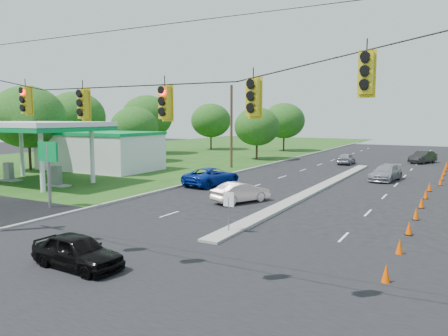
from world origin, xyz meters
The scene contains 34 objects.
ground centered at (0.00, 0.00, 0.00)m, with size 160.00×160.00×0.00m, color black.
grass_left centered at (-30.00, 20.00, 0.00)m, with size 40.00×160.00×0.06m, color #1E4714.
cross_street centered at (0.00, 0.00, 0.00)m, with size 160.00×14.00×0.02m, color black.
curb_left centered at (-10.10, 30.00, 0.00)m, with size 0.25×110.00×0.16m, color gray.
median centered at (0.00, 21.00, 0.00)m, with size 1.00×34.00×0.18m, color gray.
median_sign centered at (0.00, 6.00, 1.46)m, with size 0.55×0.06×2.05m.
signal_span centered at (-0.05, -1.00, 4.97)m, with size 25.60×0.32×9.00m.
utility_pole_far_left centered at (-12.50, 30.00, 4.50)m, with size 0.28×0.28×9.00m, color #422D1C.
gas_station centered at (-23.64, 20.24, 2.58)m, with size 18.40×19.70×5.20m.
cone_0 centered at (7.62, 3.00, 0.35)m, with size 0.32×0.32×0.70m, color #FF4E00.
cone_1 centered at (7.62, 6.50, 0.35)m, with size 0.32×0.32×0.70m, color #FF4E00.
cone_2 centered at (7.62, 10.00, 0.35)m, with size 0.32×0.32×0.70m, color #FF4E00.
cone_3 centered at (7.62, 13.50, 0.35)m, with size 0.32×0.32×0.70m, color #FF4E00.
cone_4 centered at (7.62, 17.00, 0.35)m, with size 0.32×0.32×0.70m, color #FF4E00.
cone_5 centered at (7.62, 20.50, 0.35)m, with size 0.32×0.32×0.70m, color #FF4E00.
cone_6 centered at (7.62, 24.00, 0.35)m, with size 0.32×0.32×0.70m, color #FF4E00.
cone_7 centered at (8.22, 27.50, 0.35)m, with size 0.32×0.32×0.70m, color #FF4E00.
cone_8 centered at (8.22, 31.00, 0.35)m, with size 0.32×0.32×0.70m, color #FF4E00.
cone_9 centered at (8.22, 34.50, 0.35)m, with size 0.32×0.32×0.70m, color #FF4E00.
cone_10 centered at (8.22, 38.00, 0.35)m, with size 0.32×0.32×0.70m, color #FF4E00.
cone_11 centered at (8.22, 41.50, 0.35)m, with size 0.32×0.32×0.70m, color #FF4E00.
tree_1 centered at (-30.00, 18.00, 5.58)m, with size 7.56×7.56×8.82m.
tree_2 centered at (-26.00, 30.00, 4.34)m, with size 5.88×5.88×6.86m.
tree_3 centered at (-32.00, 40.00, 5.58)m, with size 7.56×7.56×8.82m.
tree_4 centered at (-28.00, 52.00, 4.96)m, with size 6.72×6.72×7.84m.
tree_5 centered at (-14.00, 40.00, 4.34)m, with size 5.88×5.88×6.86m.
tree_6 centered at (-16.00, 55.00, 4.96)m, with size 6.72×6.72×7.84m.
tree_14 centered at (-34.00, 28.00, 5.58)m, with size 7.56×7.56×8.82m.
black_sedan centered at (-2.67, -0.92, 0.66)m, with size 1.55×3.85×1.31m, color black.
white_sedan centered at (-3.00, 13.32, 0.67)m, with size 1.41×4.05×1.33m, color beige.
blue_pickup centered at (-8.27, 18.54, 0.74)m, with size 2.45×5.31×1.48m, color navy.
silver_car_far centered at (3.83, 28.26, 0.69)m, with size 1.92×4.72×1.37m, color gray.
silver_car_oncoming centered at (-2.38, 40.13, 0.67)m, with size 1.58×3.92×1.34m, color gray.
dark_car_receding centered at (5.48, 45.75, 0.74)m, with size 1.57×4.50×1.48m, color black.
Camera 1 is at (9.65, -12.06, 5.63)m, focal length 35.00 mm.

